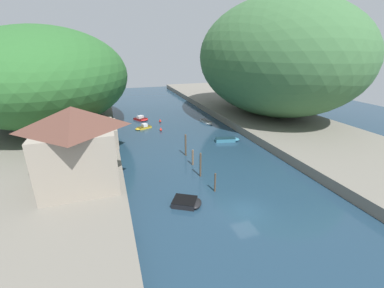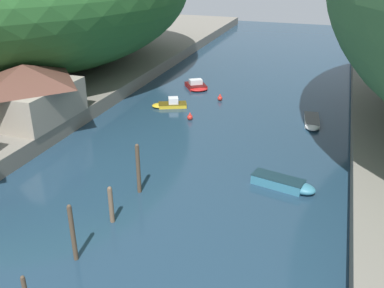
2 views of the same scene
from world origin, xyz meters
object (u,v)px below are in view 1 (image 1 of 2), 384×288
object	(u,v)px
boat_navy_launch	(228,140)
channel_buoy_near	(161,130)
waterfront_building	(77,146)
person_on_quay	(114,141)
boat_small_dinghy	(188,203)
boat_far_right_bank	(141,119)
channel_buoy_far	(160,121)
boat_moored_right	(143,127)
boat_near_quay	(207,122)
boathouse_shed	(95,129)

from	to	relation	value
boat_navy_launch	channel_buoy_near	distance (m)	14.88
waterfront_building	person_on_quay	distance (m)	12.55
boat_small_dinghy	channel_buoy_near	world-z (taller)	channel_buoy_near
boat_far_right_bank	channel_buoy_near	xyz separation A→B (m)	(2.69, -10.17, 0.02)
boat_small_dinghy	channel_buoy_far	distance (m)	34.64
boat_moored_right	boat_small_dinghy	size ratio (longest dim) A/B	1.02
boat_far_right_bank	channel_buoy_far	distance (m)	5.26
boat_small_dinghy	channel_buoy_near	xyz separation A→B (m)	(2.73, 27.75, -0.01)
boat_far_right_bank	boat_near_quay	distance (m)	16.06
boat_moored_right	channel_buoy_near	bearing A→B (deg)	-155.16
waterfront_building	boat_moored_right	xyz separation A→B (m)	(10.53, 24.55, -5.96)
boat_moored_right	boat_small_dinghy	world-z (taller)	boat_moored_right
boat_near_quay	person_on_quay	xyz separation A→B (m)	(-21.33, -13.06, 2.21)
boathouse_shed	waterfront_building	bearing A→B (deg)	-95.33
boat_navy_launch	channel_buoy_far	bearing A→B (deg)	-138.60
boat_far_right_bank	boat_near_quay	xyz separation A→B (m)	(14.20, -7.50, -0.07)
boat_near_quay	boat_navy_launch	xyz separation A→B (m)	(-0.79, -12.98, 0.11)
boathouse_shed	boat_small_dinghy	xyz separation A→B (m)	(9.83, -19.98, -3.69)
waterfront_building	person_on_quay	xyz separation A→B (m)	(4.05, 11.25, -3.83)
boat_small_dinghy	channel_buoy_far	bearing A→B (deg)	-156.17
boat_small_dinghy	boathouse_shed	bearing A→B (deg)	-123.39
boathouse_shed	boat_moored_right	size ratio (longest dim) A/B	2.20
waterfront_building	channel_buoy_far	distance (m)	32.63
boat_navy_launch	channel_buoy_near	xyz separation A→B (m)	(-10.72, 10.31, -0.03)
boathouse_shed	boat_small_dinghy	size ratio (longest dim) A/B	2.25
waterfront_building	boat_navy_launch	bearing A→B (deg)	24.74
boat_navy_launch	person_on_quay	bearing A→B (deg)	-77.58
boat_far_right_bank	person_on_quay	bearing A→B (deg)	37.32
waterfront_building	boat_moored_right	world-z (taller)	waterfront_building
boat_moored_right	channel_buoy_near	xyz separation A→B (m)	(3.33, -2.91, 0.01)
boat_navy_launch	channel_buoy_near	size ratio (longest dim) A/B	5.75
boat_moored_right	boat_small_dinghy	distance (m)	30.66
channel_buoy_near	boat_moored_right	bearing A→B (deg)	138.87
boathouse_shed	boat_moored_right	world-z (taller)	boathouse_shed
channel_buoy_near	person_on_quay	xyz separation A→B (m)	(-9.82, -10.39, 2.12)
channel_buoy_near	person_on_quay	size ratio (longest dim) A/B	0.49
boat_moored_right	channel_buoy_near	size ratio (longest dim) A/B	4.77
boat_far_right_bank	channel_buoy_far	size ratio (longest dim) A/B	4.97
channel_buoy_far	person_on_quay	world-z (taller)	person_on_quay
boat_moored_right	boat_near_quay	xyz separation A→B (m)	(14.85, -0.24, -0.07)
waterfront_building	boat_small_dinghy	size ratio (longest dim) A/B	2.42
boat_moored_right	person_on_quay	world-z (taller)	person_on_quay
boat_small_dinghy	person_on_quay	distance (m)	18.86
boat_moored_right	boathouse_shed	bearing A→B (deg)	115.10
boat_small_dinghy	person_on_quay	size ratio (longest dim) A/B	2.27
boat_moored_right	channel_buoy_far	bearing A→B (deg)	-74.64
boathouse_shed	channel_buoy_far	world-z (taller)	boathouse_shed
boat_moored_right	boat_far_right_bank	bearing A→B (deg)	-29.12
boathouse_shed	person_on_quay	xyz separation A→B (m)	(2.75, -2.63, -1.58)
boat_small_dinghy	waterfront_building	bearing A→B (deg)	-88.35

